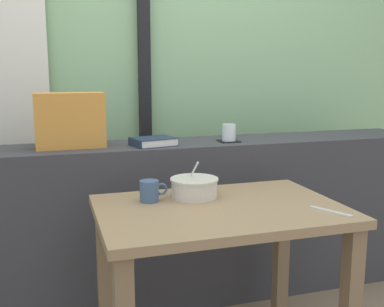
{
  "coord_description": "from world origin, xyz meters",
  "views": [
    {
      "loc": [
        -0.6,
        -1.69,
        1.2
      ],
      "look_at": [
        0.05,
        0.4,
        0.81
      ],
      "focal_mm": 43.12,
      "sensor_mm": 36.0,
      "label": 1
    }
  ],
  "objects_px": {
    "ceramic_mug": "(150,191)",
    "closed_book": "(153,142)",
    "breakfast_table": "(220,237)",
    "fork_utensil": "(331,211)",
    "coaster_square": "(229,141)",
    "juice_glass": "(229,133)",
    "soup_bowl": "(194,188)",
    "throw_pillow": "(70,120)"
  },
  "relations": [
    {
      "from": "soup_bowl",
      "to": "fork_utensil",
      "type": "xyz_separation_m",
      "value": [
        0.42,
        -0.35,
        -0.04
      ]
    },
    {
      "from": "juice_glass",
      "to": "soup_bowl",
      "type": "relative_size",
      "value": 0.44
    },
    {
      "from": "coaster_square",
      "to": "ceramic_mug",
      "type": "xyz_separation_m",
      "value": [
        -0.51,
        -0.44,
        -0.11
      ]
    },
    {
      "from": "breakfast_table",
      "to": "coaster_square",
      "type": "height_order",
      "value": "coaster_square"
    },
    {
      "from": "juice_glass",
      "to": "closed_book",
      "type": "bearing_deg",
      "value": -179.47
    },
    {
      "from": "juice_glass",
      "to": "breakfast_table",
      "type": "bearing_deg",
      "value": -114.59
    },
    {
      "from": "coaster_square",
      "to": "ceramic_mug",
      "type": "relative_size",
      "value": 0.88
    },
    {
      "from": "throw_pillow",
      "to": "closed_book",
      "type": "bearing_deg",
      "value": -8.21
    },
    {
      "from": "closed_book",
      "to": "throw_pillow",
      "type": "relative_size",
      "value": 0.73
    },
    {
      "from": "ceramic_mug",
      "to": "closed_book",
      "type": "bearing_deg",
      "value": 75.63
    },
    {
      "from": "coaster_square",
      "to": "ceramic_mug",
      "type": "height_order",
      "value": "coaster_square"
    },
    {
      "from": "breakfast_table",
      "to": "closed_book",
      "type": "distance_m",
      "value": 0.67
    },
    {
      "from": "coaster_square",
      "to": "fork_utensil",
      "type": "bearing_deg",
      "value": -83.17
    },
    {
      "from": "throw_pillow",
      "to": "coaster_square",
      "type": "bearing_deg",
      "value": -3.79
    },
    {
      "from": "closed_book",
      "to": "soup_bowl",
      "type": "height_order",
      "value": "closed_book"
    },
    {
      "from": "breakfast_table",
      "to": "soup_bowl",
      "type": "height_order",
      "value": "soup_bowl"
    },
    {
      "from": "juice_glass",
      "to": "fork_utensil",
      "type": "distance_m",
      "value": 0.81
    },
    {
      "from": "throw_pillow",
      "to": "fork_utensil",
      "type": "distance_m",
      "value": 1.25
    },
    {
      "from": "throw_pillow",
      "to": "soup_bowl",
      "type": "distance_m",
      "value": 0.71
    },
    {
      "from": "breakfast_table",
      "to": "ceramic_mug",
      "type": "relative_size",
      "value": 8.28
    },
    {
      "from": "breakfast_table",
      "to": "soup_bowl",
      "type": "bearing_deg",
      "value": 109.51
    },
    {
      "from": "fork_utensil",
      "to": "coaster_square",
      "type": "bearing_deg",
      "value": 69.79
    },
    {
      "from": "breakfast_table",
      "to": "closed_book",
      "type": "relative_size",
      "value": 4.03
    },
    {
      "from": "coaster_square",
      "to": "breakfast_table",
      "type": "bearing_deg",
      "value": -114.59
    },
    {
      "from": "closed_book",
      "to": "throw_pillow",
      "type": "height_order",
      "value": "throw_pillow"
    },
    {
      "from": "closed_book",
      "to": "ceramic_mug",
      "type": "relative_size",
      "value": 2.05
    },
    {
      "from": "breakfast_table",
      "to": "fork_utensil",
      "type": "relative_size",
      "value": 5.5
    },
    {
      "from": "breakfast_table",
      "to": "closed_book",
      "type": "xyz_separation_m",
      "value": [
        -0.13,
        0.59,
        0.3
      ]
    },
    {
      "from": "breakfast_table",
      "to": "coaster_square",
      "type": "distance_m",
      "value": 0.71
    },
    {
      "from": "coaster_square",
      "to": "closed_book",
      "type": "height_order",
      "value": "closed_book"
    },
    {
      "from": "throw_pillow",
      "to": "ceramic_mug",
      "type": "distance_m",
      "value": 0.62
    },
    {
      "from": "juice_glass",
      "to": "ceramic_mug",
      "type": "relative_size",
      "value": 0.77
    },
    {
      "from": "coaster_square",
      "to": "juice_glass",
      "type": "relative_size",
      "value": 1.15
    },
    {
      "from": "coaster_square",
      "to": "soup_bowl",
      "type": "xyz_separation_m",
      "value": [
        -0.32,
        -0.44,
        -0.11
      ]
    },
    {
      "from": "juice_glass",
      "to": "closed_book",
      "type": "distance_m",
      "value": 0.4
    },
    {
      "from": "juice_glass",
      "to": "soup_bowl",
      "type": "xyz_separation_m",
      "value": [
        -0.32,
        -0.44,
        -0.16
      ]
    },
    {
      "from": "breakfast_table",
      "to": "ceramic_mug",
      "type": "height_order",
      "value": "ceramic_mug"
    },
    {
      "from": "breakfast_table",
      "to": "ceramic_mug",
      "type": "distance_m",
      "value": 0.33
    },
    {
      "from": "coaster_square",
      "to": "soup_bowl",
      "type": "height_order",
      "value": "coaster_square"
    },
    {
      "from": "throw_pillow",
      "to": "breakfast_table",
      "type": "bearing_deg",
      "value": -51.18
    },
    {
      "from": "breakfast_table",
      "to": "closed_book",
      "type": "bearing_deg",
      "value": 102.45
    },
    {
      "from": "breakfast_table",
      "to": "juice_glass",
      "type": "bearing_deg",
      "value": 65.41
    }
  ]
}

